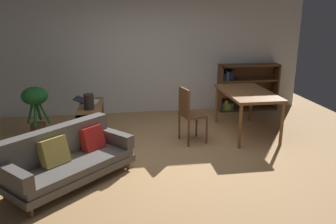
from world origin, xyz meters
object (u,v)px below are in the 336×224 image
dining_chair_near (189,112)px  bookshelf (244,87)px  potted_floor_plant (35,103)px  dining_table (247,96)px  open_laptop (88,101)px  fabric_couch (67,157)px  desk_speaker (89,102)px  media_console (92,122)px

dining_chair_near → bookshelf: bearing=47.7°
potted_floor_plant → dining_table: (3.82, -0.42, 0.10)m
potted_floor_plant → dining_table: 3.84m
open_laptop → dining_chair_near: (1.76, -0.69, -0.08)m
fabric_couch → desk_speaker: desk_speaker is taller
desk_speaker → media_console: bearing=89.3°
media_console → open_laptop: 0.40m
open_laptop → bookshelf: bookshelf is taller
bookshelf → dining_chair_near: bearing=-132.3°
open_laptop → dining_table: 2.93m
potted_floor_plant → dining_table: potted_floor_plant is taller
open_laptop → desk_speaker: 0.48m
fabric_couch → dining_table: 3.40m
potted_floor_plant → dining_chair_near: 2.77m
media_console → open_laptop: bearing=106.6°
desk_speaker → potted_floor_plant: (-0.98, 0.48, -0.12)m
desk_speaker → dining_chair_near: bearing=-7.4°
open_laptop → desk_speaker: (0.06, -0.47, 0.11)m
desk_speaker → open_laptop: bearing=97.7°
potted_floor_plant → open_laptop: bearing=-0.8°
media_console → dining_chair_near: size_ratio=1.21×
open_laptop → dining_table: dining_table is taller
open_laptop → potted_floor_plant: (-0.92, 0.01, -0.01)m
open_laptop → dining_chair_near: 1.89m
dining_chair_near → fabric_couch: bearing=-148.8°
media_console → desk_speaker: 0.50m
desk_speaker → potted_floor_plant: size_ratio=0.29×
media_console → potted_floor_plant: (-0.98, 0.23, 0.31)m
dining_chair_near → bookshelf: (1.67, 1.84, -0.03)m
desk_speaker → dining_chair_near: dining_chair_near is taller
dining_table → desk_speaker: bearing=-178.8°
media_console → open_laptop: size_ratio=2.52×
dining_table → dining_chair_near: dining_chair_near is taller
desk_speaker → dining_table: bearing=1.2°
dining_chair_near → bookshelf: bookshelf is taller
desk_speaker → dining_table: size_ratio=0.18×
media_console → potted_floor_plant: bearing=166.6°
fabric_couch → media_console: 1.64m
fabric_couch → dining_chair_near: (1.91, 1.16, 0.21)m
open_laptop → potted_floor_plant: 0.92m
fabric_couch → dining_table: dining_table is taller
desk_speaker → bookshelf: 3.75m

